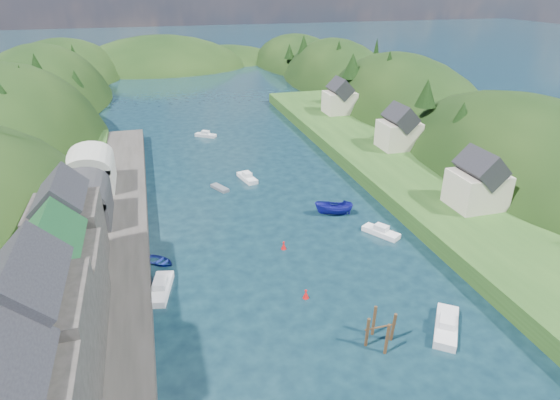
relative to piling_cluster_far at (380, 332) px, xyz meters
name	(u,v)px	position (x,y,z in m)	size (l,w,h in m)	color
ground	(248,170)	(-2.75, 47.34, -1.34)	(600.00, 600.00, 0.00)	black
hillside_left	(17,185)	(-47.75, 72.34, -9.37)	(44.00, 245.56, 52.00)	black
hillside_right	(398,145)	(42.25, 72.34, -8.76)	(36.00, 245.56, 48.00)	black
far_hills	(190,90)	(-1.53, 171.34, -12.14)	(103.00, 68.00, 44.00)	black
hill_trees	(230,91)	(-2.46, 63.62, 9.78)	(89.92, 148.39, 12.52)	black
quay_left	(96,277)	(-26.75, 17.34, -0.34)	(12.00, 110.00, 2.00)	#2D2B28
terrace_left_grass	(28,285)	(-33.75, 17.34, -0.09)	(12.00, 110.00, 2.50)	#234719
quayside_buildings	(45,312)	(-28.75, 3.73, 5.75)	(8.00, 35.84, 12.90)	#2D2B28
boat_sheds	(86,181)	(-28.75, 36.34, 3.93)	(7.00, 21.00, 7.50)	#2D2D30
terrace_right	(398,170)	(22.25, 37.34, -0.14)	(16.00, 120.00, 2.40)	#234719
right_bank_cottages	(393,130)	(25.25, 45.67, 4.50)	(9.00, 59.24, 8.41)	beige
piling_cluster_far	(380,332)	(0.00, 0.00, 0.00)	(3.23, 3.01, 3.82)	#382314
channel_buoy_near	(306,294)	(-4.53, 8.53, -0.86)	(0.70, 0.70, 1.10)	#B50E0E
channel_buoy_far	(284,246)	(-4.00, 19.09, -0.86)	(0.70, 0.70, 1.10)	#B50E0E
moored_boats	(295,298)	(-6.01, 7.92, -0.60)	(33.82, 91.91, 2.47)	white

